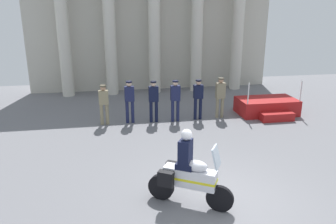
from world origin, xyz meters
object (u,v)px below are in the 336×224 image
Objects in this scene: reviewing_stand at (267,107)px; officer_in_row_0 at (104,102)px; officer_in_row_3 at (175,97)px; officer_in_row_4 at (198,96)px; officer_in_row_1 at (129,98)px; motorcycle_with_rider at (187,174)px; officer_in_row_5 at (220,94)px; officer_in_row_2 at (154,98)px.

officer_in_row_0 is at bearing -178.83° from reviewing_stand.
officer_in_row_3 is 1.02× the size of officer_in_row_4.
motorcycle_with_rider is at bearing 97.48° from officer_in_row_1.
officer_in_row_3 is 6.11m from motorcycle_with_rider.
officer_in_row_4 is (3.84, -0.01, 0.05)m from officer_in_row_0.
officer_in_row_0 is at bearing -0.74° from officer_in_row_5.
reviewing_stand is 1.33× the size of motorcycle_with_rider.
officer_in_row_5 reaches higher than officer_in_row_4.
officer_in_row_4 is 0.89× the size of motorcycle_with_rider.
officer_in_row_0 is 4.81m from officer_in_row_5.
officer_in_row_3 is at bearing 174.90° from officer_in_row_1.
officer_in_row_4 is at bearing 178.17° from officer_in_row_1.
officer_in_row_0 is 3.84m from officer_in_row_4.
officer_in_row_3 reaches higher than officer_in_row_2.
officer_in_row_1 is 1.02× the size of officer_in_row_4.
officer_in_row_2 is at bearing 120.77° from motorcycle_with_rider.
officer_in_row_2 is 0.90× the size of motorcycle_with_rider.
officer_in_row_1 is at bearing -5.10° from officer_in_row_3.
officer_in_row_0 is at bearing 0.20° from officer_in_row_1.
officer_in_row_1 is 3.79m from officer_in_row_5.
officer_in_row_5 is 0.91× the size of motorcycle_with_rider.
officer_in_row_5 is at bearing 179.26° from officer_in_row_0.
officer_in_row_3 is 0.99m from officer_in_row_4.
officer_in_row_3 is at bearing 176.78° from officer_in_row_0.
reviewing_stand is 4.24m from officer_in_row_3.
reviewing_stand is 1.46× the size of officer_in_row_3.
officer_in_row_2 is 0.88m from officer_in_row_3.
officer_in_row_4 is at bearing 103.89° from motorcycle_with_rider.
officer_in_row_4 is (2.83, -0.04, -0.02)m from officer_in_row_1.
officer_in_row_1 is (-6.02, -0.12, 0.70)m from reviewing_stand.
reviewing_stand is at bearing -178.28° from officer_in_row_4.
officer_in_row_0 is 0.94× the size of officer_in_row_3.
officer_in_row_2 is (0.96, -0.07, -0.01)m from officer_in_row_1.
officer_in_row_1 is at bearing -1.00° from officer_in_row_5.
officer_in_row_3 is at bearing 112.46° from motorcycle_with_rider.
reviewing_stand is at bearing 82.08° from motorcycle_with_rider.
officer_in_row_5 is at bearing -179.47° from officer_in_row_2.
officer_in_row_4 is at bearing 178.71° from officer_in_row_0.
officer_in_row_2 is 1.86m from officer_in_row_4.
officer_in_row_4 is at bearing -179.95° from officer_in_row_2.
officer_in_row_1 is at bearing -1.83° from officer_in_row_4.
officer_in_row_0 is 1.98m from officer_in_row_2.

